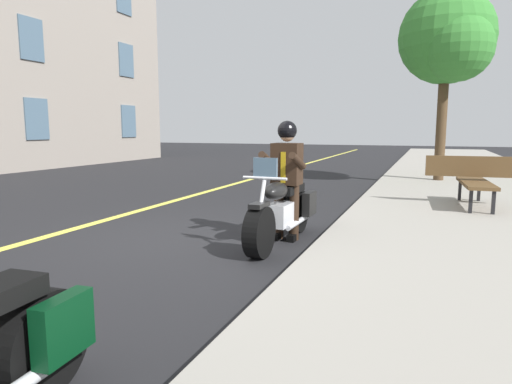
# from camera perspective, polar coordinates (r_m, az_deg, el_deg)

# --- Properties ---
(ground_plane) EXTENTS (80.00, 80.00, 0.00)m
(ground_plane) POSITION_cam_1_polar(r_m,az_deg,el_deg) (6.69, -9.53, -6.07)
(ground_plane) COLOR black
(lane_center_stripe) EXTENTS (60.00, 0.16, 0.01)m
(lane_center_stripe) POSITION_cam_1_polar(r_m,az_deg,el_deg) (7.89, -22.15, -4.36)
(lane_center_stripe) COLOR #E5DB4C
(lane_center_stripe) RESTS_ON ground_plane
(motorcycle_main) EXTENTS (2.21, 0.62, 1.26)m
(motorcycle_main) POSITION_cam_1_polar(r_m,az_deg,el_deg) (6.39, 3.35, -2.50)
(motorcycle_main) COLOR black
(motorcycle_main) RESTS_ON ground_plane
(rider_main) EXTENTS (0.63, 0.55, 1.74)m
(rider_main) POSITION_cam_1_polar(r_m,az_deg,el_deg) (6.49, 3.92, 2.87)
(rider_main) COLOR black
(rider_main) RESTS_ON ground_plane
(bench_sidewalk) EXTENTS (1.83, 1.80, 0.95)m
(bench_sidewalk) POSITION_cam_1_polar(r_m,az_deg,el_deg) (9.50, 26.30, 1.74)
(bench_sidewalk) COLOR brown
(bench_sidewalk) RESTS_ON sidewalk_curb
(street_tree_curbside) EXTENTS (2.80, 2.60, 5.31)m
(street_tree_curbside) POSITION_cam_1_polar(r_m,az_deg,el_deg) (14.00, 23.50, 17.39)
(street_tree_curbside) COLOR #4C3823
(street_tree_curbside) RESTS_ON sidewalk_curb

